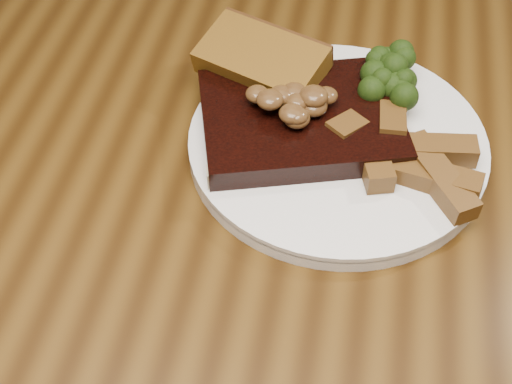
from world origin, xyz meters
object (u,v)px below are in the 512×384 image
(garlic_bread, at_px, (261,78))
(dining_table, at_px, (270,268))
(plate, at_px, (337,146))
(steak, at_px, (301,121))
(potato_wedges, at_px, (419,140))

(garlic_bread, bearing_deg, dining_table, -54.65)
(dining_table, bearing_deg, plate, 56.46)
(plate, bearing_deg, dining_table, -123.54)
(steak, xyz_separation_m, garlic_bread, (-0.04, 0.05, -0.00))
(steak, height_order, potato_wedges, same)
(dining_table, distance_m, steak, 0.14)
(garlic_bread, bearing_deg, potato_wedges, 0.59)
(dining_table, bearing_deg, steak, 80.46)
(dining_table, xyz_separation_m, steak, (0.01, 0.07, 0.12))
(steak, distance_m, garlic_bread, 0.07)
(plate, relative_size, potato_wedges, 2.32)
(plate, relative_size, garlic_bread, 2.33)
(steak, bearing_deg, potato_wedges, -19.33)
(garlic_bread, xyz_separation_m, potato_wedges, (0.14, -0.05, 0.00))
(garlic_bread, height_order, potato_wedges, same)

